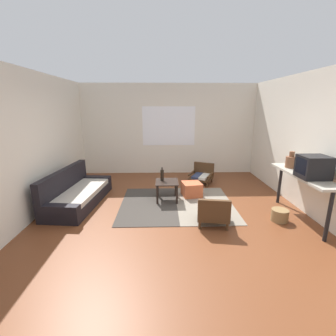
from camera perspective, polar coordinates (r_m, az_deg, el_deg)
The scene contains 15 objects.
ground_plane at distance 4.70m, azimuth 1.30°, elevation -11.12°, with size 7.80×7.80×0.00m, color brown.
far_wall_with_window at distance 7.33m, azimuth 0.16°, elevation 9.24°, with size 5.60×0.13×2.70m.
side_wall_right at distance 5.41m, azimuth 30.74°, elevation 5.23°, with size 0.12×6.60×2.70m, color silver.
side_wall_left at distance 5.19m, azimuth -29.71°, elevation 5.04°, with size 0.12×6.60×2.70m, color silver.
area_rug at distance 5.16m, azimuth 2.10°, elevation -8.65°, with size 2.38×1.98×0.01m.
couch at distance 5.47m, azimuth -21.15°, elevation -5.81°, with size 0.98×2.03×0.75m.
coffee_table at distance 5.26m, azimuth -0.28°, elevation -4.24°, with size 0.50×0.55×0.43m.
armchair_by_window at distance 6.56m, azimuth 8.15°, elevation -1.54°, with size 0.77×0.78×0.52m.
armchair_striped_foreground at distance 4.29m, azimuth 10.84°, elevation -10.46°, with size 0.63×0.63×0.54m.
ottoman_orange at distance 5.58m, azimuth 5.71°, elevation -5.13°, with size 0.42×0.42×0.33m, color #BC5633.
console_shelf at distance 4.91m, azimuth 29.71°, elevation -2.34°, with size 0.42×1.66×0.87m.
crt_television at distance 4.64m, azimuth 31.62°, elevation 0.22°, with size 0.44×0.40×0.38m.
clay_vase at distance 5.24m, azimuth 27.50°, elevation 1.42°, with size 0.20×0.20×0.32m.
glass_bottle at distance 5.27m, azimuth -1.42°, elevation -1.69°, with size 0.07×0.07×0.30m.
wicker_basket at distance 4.88m, azimuth 25.31°, elevation -10.22°, with size 0.30×0.30×0.22m, color olive.
Camera 1 is at (-0.22, -4.23, 2.05)m, focal length 25.31 mm.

